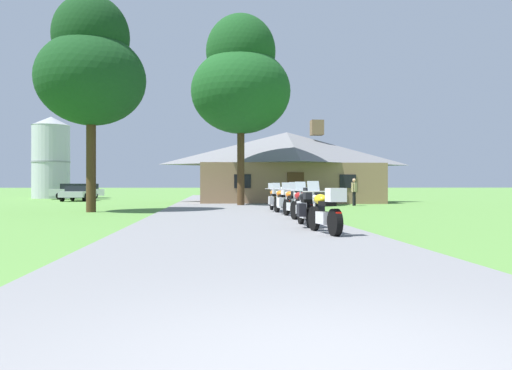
% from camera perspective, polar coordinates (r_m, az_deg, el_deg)
% --- Properties ---
extents(ground_plane, '(500.00, 500.00, 0.00)m').
position_cam_1_polar(ground_plane, '(23.12, -3.08, -3.12)').
color(ground_plane, '#56893D').
extents(asphalt_driveway, '(6.40, 80.00, 0.06)m').
position_cam_1_polar(asphalt_driveway, '(21.12, -2.91, -3.33)').
color(asphalt_driveway, slate).
rests_on(asphalt_driveway, ground).
extents(motorcycle_yellow_nearest_to_camera, '(0.76, 2.08, 1.30)m').
position_cam_1_polar(motorcycle_yellow_nearest_to_camera, '(12.29, 8.03, -2.95)').
color(motorcycle_yellow_nearest_to_camera, black).
rests_on(motorcycle_yellow_nearest_to_camera, asphalt_driveway).
extents(motorcycle_black_second_in_row, '(0.73, 2.08, 1.30)m').
position_cam_1_polar(motorcycle_black_second_in_row, '(14.36, 5.90, -2.57)').
color(motorcycle_black_second_in_row, black).
rests_on(motorcycle_black_second_in_row, asphalt_driveway).
extents(motorcycle_red_third_in_row, '(0.96, 2.07, 1.30)m').
position_cam_1_polar(motorcycle_red_third_in_row, '(16.40, 5.58, -2.26)').
color(motorcycle_red_third_in_row, black).
rests_on(motorcycle_red_third_in_row, asphalt_driveway).
extents(motorcycle_orange_fourth_in_row, '(0.73, 2.08, 1.30)m').
position_cam_1_polar(motorcycle_orange_fourth_in_row, '(18.75, 4.21, -1.95)').
color(motorcycle_orange_fourth_in_row, black).
rests_on(motorcycle_orange_fourth_in_row, asphalt_driveway).
extents(motorcycle_orange_fifth_in_row, '(0.92, 2.08, 1.30)m').
position_cam_1_polar(motorcycle_orange_fifth_in_row, '(20.93, 3.14, -1.78)').
color(motorcycle_orange_fifth_in_row, black).
rests_on(motorcycle_orange_fifth_in_row, asphalt_driveway).
extents(motorcycle_orange_farthest_in_row, '(0.77, 2.08, 1.30)m').
position_cam_1_polar(motorcycle_orange_farthest_in_row, '(23.04, 2.20, -1.62)').
color(motorcycle_orange_farthest_in_row, black).
rests_on(motorcycle_orange_farthest_in_row, asphalt_driveway).
extents(stone_lodge, '(13.25, 8.31, 6.06)m').
position_cam_1_polar(stone_lodge, '(36.78, 3.55, 2.16)').
color(stone_lodge, '#896B4C').
rests_on(stone_lodge, ground).
extents(bystander_tan_shirt_near_lodge, '(0.39, 0.46, 1.67)m').
position_cam_1_polar(bystander_tan_shirt_near_lodge, '(31.04, 11.15, -0.62)').
color(bystander_tan_shirt_near_lodge, black).
rests_on(bystander_tan_shirt_near_lodge, ground).
extents(tree_left_near, '(5.03, 5.03, 10.07)m').
position_cam_1_polar(tree_left_near, '(25.00, -18.34, 12.70)').
color(tree_left_near, '#422D19').
rests_on(tree_left_near, ground).
extents(tree_by_lodge_front, '(5.97, 5.97, 11.52)m').
position_cam_1_polar(tree_by_lodge_front, '(30.60, -1.75, 11.94)').
color(tree_by_lodge_front, '#422D19').
rests_on(tree_by_lodge_front, ground).
extents(metal_silo_distant, '(3.60, 3.60, 7.88)m').
position_cam_1_polar(metal_silo_distant, '(52.08, -22.40, 2.94)').
color(metal_silo_distant, '#B2B7BC').
rests_on(metal_silo_distant, ground).
extents(parked_white_suv_far_left, '(4.92, 2.97, 1.40)m').
position_cam_1_polar(parked_white_suv_far_left, '(47.39, -19.71, -0.61)').
color(parked_white_suv_far_left, silver).
rests_on(parked_white_suv_far_left, ground).
extents(parked_silver_sedan_far_left, '(1.98, 4.24, 1.20)m').
position_cam_1_polar(parked_silver_sedan_far_left, '(42.10, -19.64, -0.86)').
color(parked_silver_sedan_far_left, '#ADAFB7').
rests_on(parked_silver_sedan_far_left, ground).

